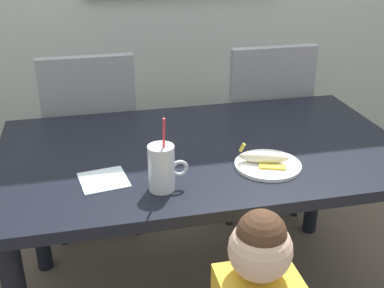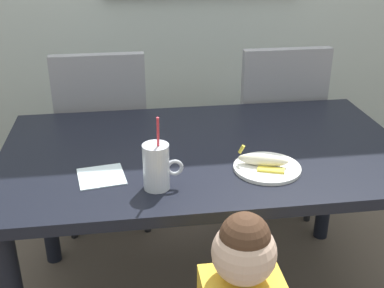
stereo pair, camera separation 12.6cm
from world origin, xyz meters
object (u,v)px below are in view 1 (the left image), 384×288
Objects in this scene: snack_plate at (268,165)px; paper_napkin at (104,180)px; dining_table at (203,169)px; milk_cup at (162,170)px; peeled_banana at (264,158)px; dining_chair_right at (261,121)px; dining_chair_left at (92,134)px.

snack_plate is 1.53× the size of paper_napkin.
milk_cup reaches higher than dining_table.
peeled_banana reaches higher than dining_table.
dining_table is 8.64× the size of peeled_banana.
paper_napkin is at bearing 177.33° from snack_plate.
dining_table is 0.29m from snack_plate.
milk_cup reaches higher than dining_chair_right.
dining_table is 6.57× the size of snack_plate.
dining_chair_left reaches higher than paper_napkin.
peeled_banana is (-0.01, 0.01, 0.03)m from snack_plate.
dining_chair_right is 0.89m from peeled_banana.
dining_table is at bearing 122.37° from dining_chair_left.
milk_cup reaches higher than peeled_banana.
dining_table is 0.37m from milk_cup.
dining_chair_right is 5.49× the size of peeled_banana.
milk_cup reaches higher than dining_chair_left.
paper_napkin is (-0.56, 0.03, -0.00)m from snack_plate.
paper_napkin is at bearing 151.84° from milk_cup.
milk_cup is 0.38m from peeled_banana.
dining_table is 0.43m from paper_napkin.
dining_chair_left reaches higher than peeled_banana.
paper_napkin reaches higher than dining_table.
dining_chair_left is at bearing 91.60° from paper_napkin.
dining_table is 1.57× the size of dining_chair_left.
peeled_banana is (-0.30, -0.81, 0.21)m from dining_chair_right.
peeled_banana is at bearing -48.64° from dining_table.
dining_chair_left is at bearing 124.64° from peeled_banana.
paper_napkin is at bearing 178.18° from peeled_banana.
dining_chair_right is at bearing 178.65° from dining_chair_left.
snack_plate reaches higher than paper_napkin.
dining_chair_right is 4.17× the size of snack_plate.
peeled_banana is (0.37, 0.08, -0.04)m from milk_cup.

